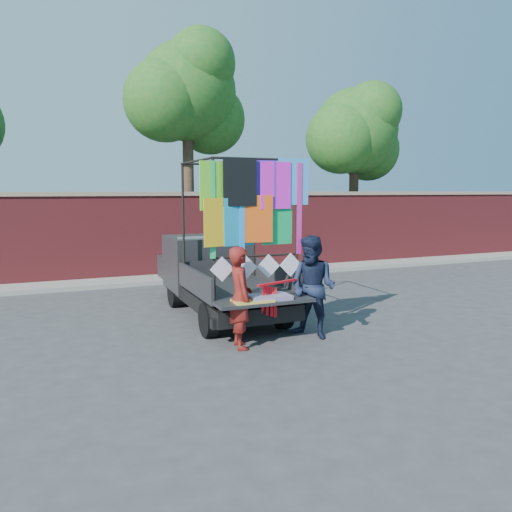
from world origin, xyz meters
name	(u,v)px	position (x,y,z in m)	size (l,w,h in m)	color
ground	(256,337)	(0.00, 0.00, 0.00)	(90.00, 90.00, 0.00)	#38383A
brick_wall	(168,234)	(0.00, 7.00, 1.33)	(30.00, 0.45, 2.61)	maroon
curb	(174,278)	(0.00, 6.30, 0.06)	(30.00, 1.20, 0.12)	gray
tree_mid	(188,96)	(1.02, 8.12, 5.70)	(4.20, 3.30, 7.73)	#38281C
tree_right	(357,134)	(7.52, 8.12, 4.75)	(4.20, 3.30, 6.62)	#38281C
pickup_truck	(213,274)	(-0.05, 2.34, 0.81)	(2.03, 5.10, 3.21)	black
woman	(240,298)	(-0.48, -0.46, 0.87)	(0.63, 0.41, 1.73)	maroon
man	(313,287)	(0.94, -0.40, 0.93)	(0.90, 0.70, 1.85)	#161E37
streamer_bundle	(273,293)	(0.13, -0.44, 0.88)	(0.86, 0.32, 0.62)	red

